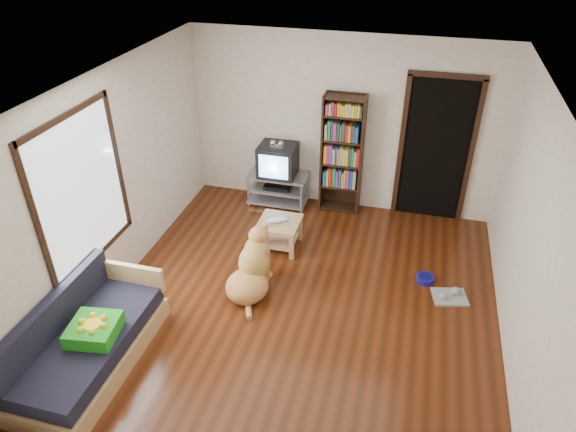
% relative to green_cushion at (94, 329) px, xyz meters
% --- Properties ---
extents(ground, '(5.00, 5.00, 0.00)m').
position_rel_green_cushion_xyz_m(ground, '(1.75, 1.39, -0.50)').
color(ground, '#52220E').
rests_on(ground, ground).
extents(ceiling, '(5.00, 5.00, 0.00)m').
position_rel_green_cushion_xyz_m(ceiling, '(1.75, 1.39, 2.10)').
color(ceiling, white).
rests_on(ceiling, ground).
extents(wall_back, '(4.50, 0.00, 4.50)m').
position_rel_green_cushion_xyz_m(wall_back, '(1.75, 3.89, 0.80)').
color(wall_back, silver).
rests_on(wall_back, ground).
extents(wall_front, '(4.50, 0.00, 4.50)m').
position_rel_green_cushion_xyz_m(wall_front, '(1.75, -1.11, 0.80)').
color(wall_front, silver).
rests_on(wall_front, ground).
extents(wall_left, '(0.00, 5.00, 5.00)m').
position_rel_green_cushion_xyz_m(wall_left, '(-0.50, 1.39, 0.80)').
color(wall_left, silver).
rests_on(wall_left, ground).
extents(wall_right, '(0.00, 5.00, 5.00)m').
position_rel_green_cushion_xyz_m(wall_right, '(4.00, 1.39, 0.80)').
color(wall_right, silver).
rests_on(wall_right, ground).
extents(green_cushion, '(0.51, 0.51, 0.15)m').
position_rel_green_cushion_xyz_m(green_cushion, '(0.00, 0.00, 0.00)').
color(green_cushion, green).
rests_on(green_cushion, sofa).
extents(laptop, '(0.34, 0.31, 0.02)m').
position_rel_green_cushion_xyz_m(laptop, '(1.19, 2.47, -0.08)').
color(laptop, silver).
rests_on(laptop, coffee_table).
extents(dog_bowl, '(0.22, 0.22, 0.08)m').
position_rel_green_cushion_xyz_m(dog_bowl, '(3.16, 2.23, -0.46)').
color(dog_bowl, navy).
rests_on(dog_bowl, ground).
extents(grey_rag, '(0.46, 0.40, 0.03)m').
position_rel_green_cushion_xyz_m(grey_rag, '(3.46, 1.98, -0.48)').
color(grey_rag, '#9D9D9D').
rests_on(grey_rag, ground).
extents(window, '(0.03, 1.46, 1.70)m').
position_rel_green_cushion_xyz_m(window, '(-0.48, 0.89, 1.00)').
color(window, white).
rests_on(window, wall_left).
extents(doorway, '(1.03, 0.05, 2.19)m').
position_rel_green_cushion_xyz_m(doorway, '(3.10, 3.87, 0.62)').
color(doorway, black).
rests_on(doorway, wall_back).
extents(tv_stand, '(0.90, 0.45, 0.50)m').
position_rel_green_cushion_xyz_m(tv_stand, '(0.85, 3.64, -0.23)').
color(tv_stand, '#99999E').
rests_on(tv_stand, ground).
extents(crt_tv, '(0.55, 0.52, 0.58)m').
position_rel_green_cushion_xyz_m(crt_tv, '(0.85, 3.66, 0.25)').
color(crt_tv, black).
rests_on(crt_tv, tv_stand).
extents(bookshelf, '(0.60, 0.30, 1.80)m').
position_rel_green_cushion_xyz_m(bookshelf, '(1.80, 3.73, 0.51)').
color(bookshelf, black).
rests_on(bookshelf, ground).
extents(sofa, '(0.80, 1.80, 0.80)m').
position_rel_green_cushion_xyz_m(sofa, '(-0.12, 0.01, -0.23)').
color(sofa, tan).
rests_on(sofa, ground).
extents(coffee_table, '(0.55, 0.55, 0.40)m').
position_rel_green_cushion_xyz_m(coffee_table, '(1.19, 2.50, -0.22)').
color(coffee_table, tan).
rests_on(coffee_table, ground).
extents(dog, '(0.58, 1.00, 0.81)m').
position_rel_green_cushion_xyz_m(dog, '(1.12, 1.53, -0.20)').
color(dog, tan).
rests_on(dog, ground).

